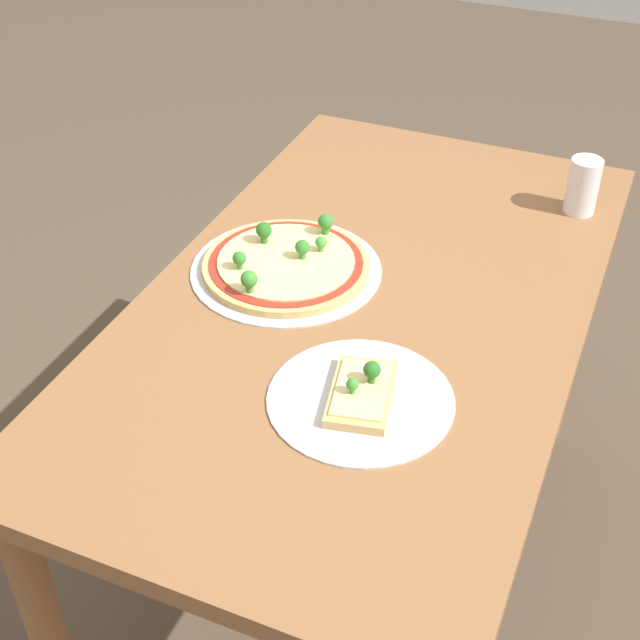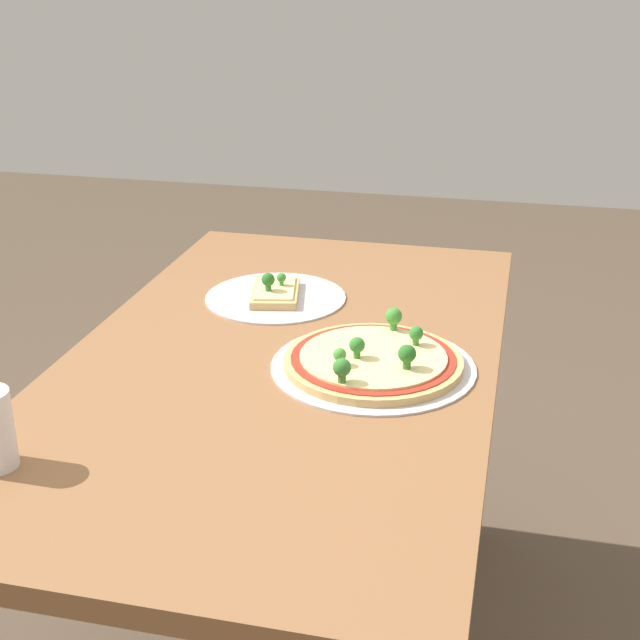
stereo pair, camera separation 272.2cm
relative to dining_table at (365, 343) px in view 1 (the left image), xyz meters
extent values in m
plane|color=brown|center=(0.00, 0.00, -0.67)|extent=(8.00, 8.00, 0.00)
cube|color=brown|center=(0.00, 0.00, 0.09)|extent=(1.33, 0.75, 0.04)
cylinder|color=brown|center=(0.61, -0.32, -0.30)|extent=(0.06, 0.06, 0.73)
cylinder|color=brown|center=(0.61, 0.32, -0.30)|extent=(0.06, 0.06, 0.73)
cylinder|color=silver|center=(0.02, 0.17, 0.11)|extent=(0.35, 0.35, 0.00)
cylinder|color=tan|center=(0.02, 0.17, 0.12)|extent=(0.31, 0.31, 0.01)
cylinder|color=#A82D1E|center=(0.02, 0.17, 0.12)|extent=(0.28, 0.28, 0.00)
cylinder|color=#F4DB8E|center=(0.02, 0.17, 0.13)|extent=(0.25, 0.25, 0.00)
sphere|color=#3D8933|center=(-0.10, 0.18, 0.16)|extent=(0.03, 0.03, 0.03)
cylinder|color=#488E3A|center=(-0.10, 0.18, 0.14)|extent=(0.01, 0.01, 0.01)
sphere|color=#337A2D|center=(0.13, 0.13, 0.16)|extent=(0.03, 0.03, 0.03)
cylinder|color=#3F8136|center=(0.13, 0.13, 0.14)|extent=(0.01, 0.01, 0.01)
sphere|color=#286B23|center=(0.06, 0.23, 0.16)|extent=(0.03, 0.03, 0.03)
cylinder|color=#37742D|center=(0.06, 0.23, 0.14)|extent=(0.01, 0.01, 0.01)
sphere|color=#337A2D|center=(-0.04, 0.23, 0.15)|extent=(0.03, 0.03, 0.03)
cylinder|color=#3F8136|center=(-0.04, 0.23, 0.13)|extent=(0.01, 0.01, 0.01)
sphere|color=#479338|center=(0.07, 0.12, 0.15)|extent=(0.02, 0.02, 0.02)
cylinder|color=#51973E|center=(0.07, 0.12, 0.13)|extent=(0.01, 0.01, 0.01)
sphere|color=#337A2D|center=(0.04, 0.14, 0.15)|extent=(0.03, 0.03, 0.03)
cylinder|color=#3F8136|center=(0.04, 0.14, 0.14)|extent=(0.01, 0.01, 0.01)
cylinder|color=silver|center=(-0.26, -0.09, 0.11)|extent=(0.29, 0.29, 0.00)
cube|color=tan|center=(-0.26, -0.09, 0.12)|extent=(0.17, 0.12, 0.02)
cube|color=#F4DB8E|center=(-0.26, -0.09, 0.13)|extent=(0.14, 0.10, 0.00)
sphere|color=#3D8933|center=(-0.27, -0.08, 0.15)|extent=(0.02, 0.02, 0.02)
cylinder|color=#488E3A|center=(-0.27, -0.08, 0.13)|extent=(0.01, 0.01, 0.01)
sphere|color=#286B23|center=(-0.24, -0.09, 0.15)|extent=(0.03, 0.03, 0.03)
cylinder|color=#37742D|center=(-0.24, -0.09, 0.14)|extent=(0.01, 0.01, 0.01)
cylinder|color=white|center=(0.45, -0.29, 0.16)|extent=(0.06, 0.06, 0.11)
camera|label=1|loc=(-1.21, -0.42, 1.03)|focal=50.00mm
camera|label=2|loc=(1.38, 0.39, 0.77)|focal=50.00mm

